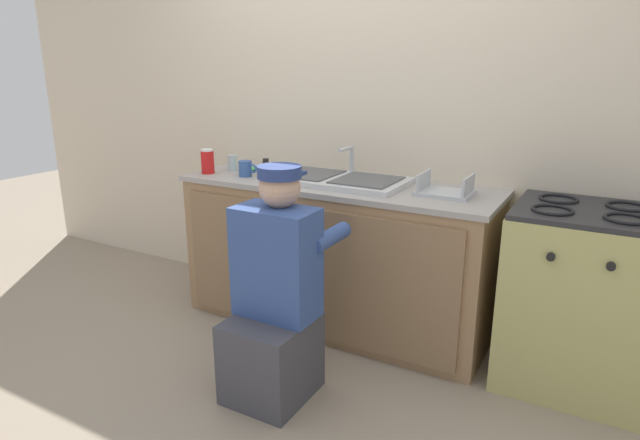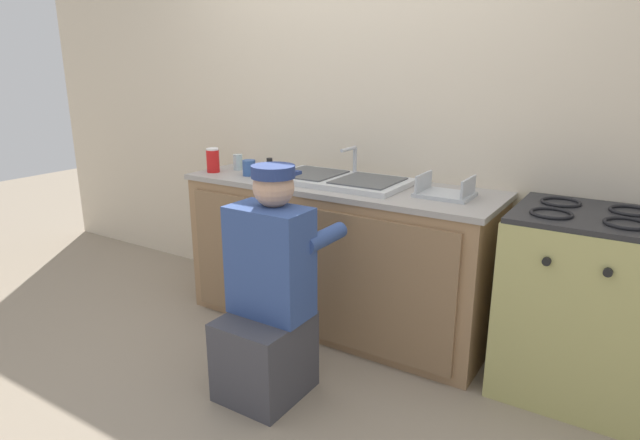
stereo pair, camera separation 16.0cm
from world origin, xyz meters
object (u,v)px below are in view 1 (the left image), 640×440
at_px(plumber_person, 275,304).
at_px(spice_bottle_pepper, 266,167).
at_px(coffee_mug, 246,169).
at_px(dish_rack_tray, 445,190).
at_px(stove_range, 577,298).
at_px(cell_phone, 254,169).
at_px(soda_cup_red, 208,161).
at_px(water_glass, 232,163).
at_px(sink_double_basin, 337,179).

bearing_deg(plumber_person, spice_bottle_pepper, 126.70).
height_order(coffee_mug, dish_rack_tray, dish_rack_tray).
xyz_separation_m(stove_range, cell_phone, (-1.96, 0.07, 0.44)).
height_order(stove_range, spice_bottle_pepper, spice_bottle_pepper).
height_order(coffee_mug, spice_bottle_pepper, spice_bottle_pepper).
height_order(plumber_person, soda_cup_red, plumber_person).
bearing_deg(stove_range, water_glass, -179.68).
bearing_deg(soda_cup_red, sink_double_basin, 10.91).
relative_size(cell_phone, water_glass, 1.40).
xyz_separation_m(stove_range, water_glass, (-2.07, -0.01, 0.48)).
height_order(dish_rack_tray, spice_bottle_pepper, dish_rack_tray).
bearing_deg(soda_cup_red, plumber_person, -34.64).
height_order(plumber_person, dish_rack_tray, plumber_person).
relative_size(stove_range, water_glass, 9.08).
height_order(coffee_mug, cell_phone, coffee_mug).
relative_size(dish_rack_tray, water_glass, 2.80).
bearing_deg(sink_double_basin, cell_phone, 173.55).
height_order(cell_phone, dish_rack_tray, dish_rack_tray).
height_order(soda_cup_red, water_glass, soda_cup_red).
relative_size(plumber_person, cell_phone, 7.89).
relative_size(plumber_person, soda_cup_red, 7.26).
distance_m(stove_range, coffee_mug, 1.95).
bearing_deg(cell_phone, plumber_person, -49.80).
xyz_separation_m(sink_double_basin, plumber_person, (0.09, -0.80, -0.44)).
bearing_deg(spice_bottle_pepper, soda_cup_red, -161.20).
bearing_deg(dish_rack_tray, plumber_person, -124.36).
bearing_deg(stove_range, spice_bottle_pepper, -178.84).
relative_size(plumber_person, water_glass, 11.04).
distance_m(plumber_person, water_glass, 1.24).
height_order(sink_double_basin, dish_rack_tray, sink_double_basin).
height_order(sink_double_basin, stove_range, sink_double_basin).
relative_size(coffee_mug, water_glass, 1.26).
relative_size(coffee_mug, soda_cup_red, 0.83).
xyz_separation_m(stove_range, plumber_person, (-1.23, -0.79, 0.01)).
xyz_separation_m(stove_range, spice_bottle_pepper, (-1.79, -0.04, 0.48)).
bearing_deg(water_glass, coffee_mug, -29.92).
relative_size(water_glass, spice_bottle_pepper, 0.95).
bearing_deg(stove_range, cell_phone, 177.82).
relative_size(stove_range, plumber_person, 0.82).
relative_size(plumber_person, dish_rack_tray, 3.94).
relative_size(coffee_mug, spice_bottle_pepper, 1.20).
xyz_separation_m(dish_rack_tray, water_glass, (-1.39, -0.01, 0.03)).
relative_size(soda_cup_red, water_glass, 1.52).
bearing_deg(spice_bottle_pepper, stove_range, 1.16).
distance_m(sink_double_basin, cell_phone, 0.65).
height_order(stove_range, water_glass, water_glass).
bearing_deg(coffee_mug, water_glass, 150.08).
xyz_separation_m(coffee_mug, dish_rack_tray, (1.20, 0.12, -0.02)).
xyz_separation_m(plumber_person, water_glass, (-0.84, 0.78, 0.47)).
relative_size(soda_cup_red, cell_phone, 1.09).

